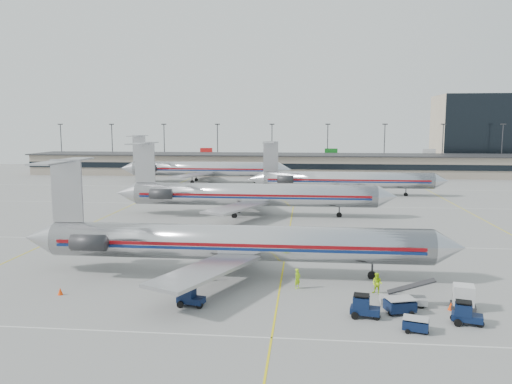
# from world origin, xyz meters

# --- Properties ---
(ground) EXTENTS (260.00, 260.00, 0.00)m
(ground) POSITION_xyz_m (0.00, 0.00, 0.00)
(ground) COLOR gray
(ground) RESTS_ON ground
(apron_markings) EXTENTS (160.00, 0.15, 0.02)m
(apron_markings) POSITION_xyz_m (0.00, 10.00, 0.01)
(apron_markings) COLOR silver
(apron_markings) RESTS_ON ground
(terminal) EXTENTS (162.00, 17.00, 6.25)m
(terminal) POSITION_xyz_m (0.00, 97.97, 3.16)
(terminal) COLOR gray
(terminal) RESTS_ON ground
(light_mast_row) EXTENTS (163.60, 0.40, 15.28)m
(light_mast_row) POSITION_xyz_m (0.00, 112.00, 8.58)
(light_mast_row) COLOR #38383D
(light_mast_row) RESTS_ON ground
(distant_building) EXTENTS (30.00, 20.00, 25.00)m
(distant_building) POSITION_xyz_m (62.00, 128.00, 12.50)
(distant_building) COLOR tan
(distant_building) RESTS_ON ground
(jet_foreground) EXTENTS (43.67, 25.71, 11.43)m
(jet_foreground) POSITION_xyz_m (-5.29, -3.57, 3.32)
(jet_foreground) COLOR silver
(jet_foreground) RESTS_ON ground
(jet_second_row) EXTENTS (46.11, 27.15, 12.07)m
(jet_second_row) POSITION_xyz_m (-7.12, 29.21, 3.50)
(jet_second_row) COLOR silver
(jet_second_row) RESTS_ON ground
(jet_third_row) EXTENTS (41.75, 25.68, 11.42)m
(jet_third_row) POSITION_xyz_m (10.09, 55.14, 3.31)
(jet_third_row) COLOR silver
(jet_third_row) RESTS_ON ground
(jet_back_row) EXTENTS (44.97, 27.66, 12.30)m
(jet_back_row) POSITION_xyz_m (-24.78, 76.08, 3.57)
(jet_back_row) COLOR silver
(jet_back_row) RESTS_ON ground
(tug_left) EXTENTS (2.38, 1.59, 1.78)m
(tug_left) POSITION_xyz_m (-7.12, -12.50, 0.81)
(tug_left) COLOR #091635
(tug_left) RESTS_ON ground
(tug_center) EXTENTS (2.40, 1.51, 1.82)m
(tug_center) POSITION_xyz_m (6.76, -13.52, 0.83)
(tug_center) COLOR #091635
(tug_center) RESTS_ON ground
(tug_right) EXTENTS (2.40, 1.64, 1.78)m
(tug_right) POSITION_xyz_m (14.14, -14.17, 0.81)
(tug_right) COLOR #091635
(tug_right) RESTS_ON ground
(cart_inner) EXTENTS (2.51, 2.05, 1.24)m
(cart_inner) POSITION_xyz_m (9.73, -12.37, 0.66)
(cart_inner) COLOR #091635
(cart_inner) RESTS_ON ground
(cart_outer) EXTENTS (2.03, 1.65, 1.01)m
(cart_outer) POSITION_xyz_m (10.20, -15.84, 0.53)
(cart_outer) COLOR #091635
(cart_outer) RESTS_ON ground
(uld_container) EXTENTS (2.17, 1.93, 1.99)m
(uld_container) POSITION_xyz_m (14.95, -10.96, 1.01)
(uld_container) COLOR #2D2D30
(uld_container) RESTS_ON ground
(belt_loader) EXTENTS (4.38, 1.42, 2.31)m
(belt_loader) POSITION_xyz_m (10.39, -10.58, 0.62)
(belt_loader) COLOR #9C9C9C
(belt_loader) RESTS_ON ground
(ramp_worker_near) EXTENTS (0.77, 0.80, 1.84)m
(ramp_worker_near) POSITION_xyz_m (1.59, -7.13, 0.92)
(ramp_worker_near) COLOR #AAE715
(ramp_worker_near) RESTS_ON ground
(ramp_worker_far) EXTENTS (1.15, 1.09, 1.88)m
(ramp_worker_far) POSITION_xyz_m (8.57, -7.92, 0.94)
(ramp_worker_far) COLOR #BBED16
(ramp_worker_far) RESTS_ON ground
(cone_right) EXTENTS (0.57, 0.57, 0.64)m
(cone_right) POSITION_xyz_m (13.92, -11.26, 0.32)
(cone_right) COLOR #FF3F08
(cone_right) RESTS_ON ground
(cone_left) EXTENTS (0.50, 0.50, 0.63)m
(cone_left) POSITION_xyz_m (-19.00, -10.94, 0.31)
(cone_left) COLOR #FF3F08
(cone_left) RESTS_ON ground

